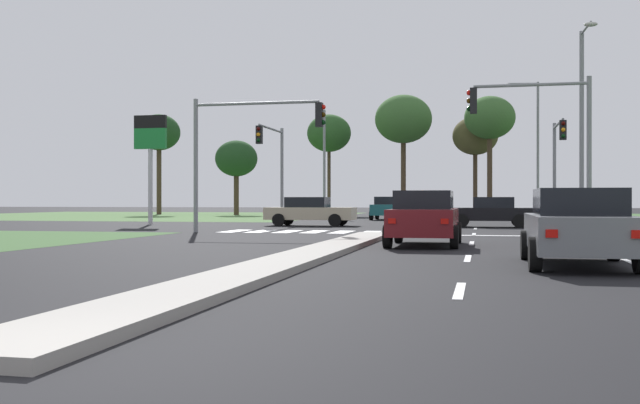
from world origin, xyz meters
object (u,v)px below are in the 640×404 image
Objects in this scene: car_blue_third at (413,206)px; treeline_second at (236,159)px; traffic_signal_near_right at (544,127)px; traffic_signal_near_left at (244,138)px; street_lamp_third at (324,157)px; treeline_third at (329,134)px; treeline_fifth at (475,136)px; fuel_price_totem at (150,145)px; traffic_signal_far_left at (274,156)px; traffic_signal_far_right at (558,153)px; street_lamp_second at (583,117)px; pedestrian_at_median at (423,202)px; street_lamp_fourth at (535,142)px; car_maroon_near at (424,218)px; car_black_sixth at (491,212)px; car_beige_fourth at (310,211)px; treeline_sixth at (490,119)px; treeline_fourth at (403,120)px; treeline_near at (159,133)px; car_teal_seventh at (388,208)px; car_grey_fifth at (578,226)px.

car_blue_third is 16.51m from treeline_second.
traffic_signal_near_left is (-11.58, 0.00, -0.18)m from traffic_signal_near_right.
traffic_signal_near_right is 31.14m from street_lamp_third.
treeline_fifth is at bearing 0.70° from treeline_third.
fuel_price_totem is at bearing -98.37° from treeline_third.
fuel_price_totem reaches higher than traffic_signal_far_left.
traffic_signal_far_right is at bearing -79.86° from treeline_fifth.
pedestrian_at_median is (-7.87, 10.52, -3.76)m from street_lamp_second.
street_lamp_fourth is 1.60× the size of treeline_second.
car_maroon_near is at bearing -74.70° from treeline_third.
traffic_signal_near_left is at bearing 131.39° from car_black_sixth.
car_beige_fourth is 9.45m from fuel_price_totem.
street_lamp_third is 14.27m from pedestrian_at_median.
street_lamp_fourth is 5.66m from treeline_fifth.
car_black_sixth is at bearing -87.88° from treeline_fifth.
fuel_price_totem reaches higher than traffic_signal_near_left.
treeline_second is 22.58m from treeline_sixth.
fuel_price_totem reaches higher than car_black_sixth.
treeline_fourth is (-10.94, 28.49, 3.21)m from street_lamp_second.
treeline_third reaches higher than fuel_price_totem.
traffic_signal_far_left is at bearing 107.21° from pedestrian_at_median.
pedestrian_at_median reaches higher than car_maroon_near.
car_black_sixth is 5.38m from traffic_signal_far_right.
pedestrian_at_median is 0.20× the size of treeline_third.
car_beige_fourth is at bearing -63.84° from treeline_second.
street_lamp_third is 0.89× the size of treeline_near.
traffic_signal_near_right is 0.56× the size of treeline_fourth.
car_teal_seventh is 0.52× the size of treeline_fifth.
car_grey_fifth is 48.94m from treeline_fourth.
treeline_fourth is (5.44, 7.04, 3.53)m from street_lamp_third.
car_beige_fourth is 0.54× the size of treeline_fifth.
street_lamp_fourth is 25.97m from treeline_second.
treeline_sixth is at bearing -4.15° from treeline_near.
traffic_signal_far_left is (-2.06, 11.44, 0.01)m from traffic_signal_near_left.
treeline_third reaches higher than traffic_signal_near_right.
street_lamp_third is (-14.25, 27.68, 0.68)m from traffic_signal_near_right.
traffic_signal_far_left is 27.05m from treeline_fifth.
car_grey_fifth is (7.89, -50.93, -0.01)m from car_blue_third.
car_maroon_near is 6.93m from car_grey_fifth.
traffic_signal_far_right reaches higher than car_black_sixth.
treeline_second is at bearing -41.75° from car_teal_seventh.
traffic_signal_near_right is 1.06× the size of traffic_signal_far_right.
car_black_sixth is at bearing -63.27° from treeline_third.
treeline_third is at bearing 98.99° from street_lamp_third.
car_teal_seventh is at bearing 49.32° from fuel_price_totem.
street_lamp_fourth is 32.79m from fuel_price_totem.
car_teal_seventh is 0.50× the size of street_lamp_second.
fuel_price_totem is (-21.18, -3.15, 0.52)m from traffic_signal_far_right.
treeline_third is at bearing -64.07° from car_teal_seventh.
street_lamp_fourth is 1.27× the size of treeline_fifth.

